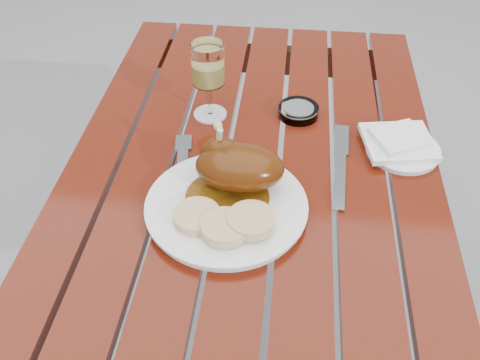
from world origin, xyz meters
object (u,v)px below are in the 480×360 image
object	(u,v)px
dinner_plate	(226,207)
ashtray	(298,111)
wine_glass	(209,81)
side_plate	(402,150)
table	(252,259)

from	to	relation	value
dinner_plate	ashtray	bearing A→B (deg)	69.07
dinner_plate	wine_glass	distance (m)	0.34
dinner_plate	ashtray	xyz separation A→B (m)	(0.13, 0.34, 0.00)
side_plate	wine_glass	bearing A→B (deg)	167.87
wine_glass	side_plate	bearing A→B (deg)	-12.13
wine_glass	dinner_plate	bearing A→B (deg)	-75.78
table	dinner_plate	size ratio (longest dim) A/B	3.78
table	wine_glass	size ratio (longest dim) A/B	6.42
dinner_plate	wine_glass	bearing A→B (deg)	104.22
dinner_plate	table	bearing A→B (deg)	79.05
table	ashtray	distance (m)	0.42
wine_glass	side_plate	distance (m)	0.46
table	wine_glass	xyz separation A→B (m)	(-0.12, 0.13, 0.47)
table	side_plate	size ratio (longest dim) A/B	7.31
table	wine_glass	bearing A→B (deg)	133.20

